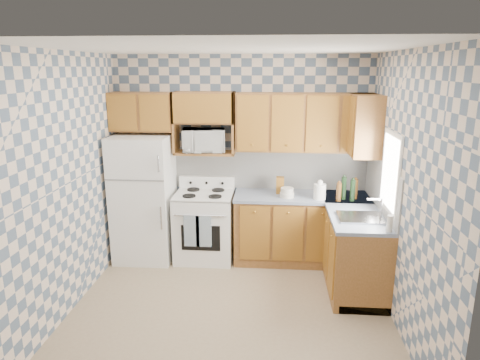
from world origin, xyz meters
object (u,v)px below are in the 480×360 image
(stove_body, at_px, (205,227))
(electric_kettle, at_px, (320,192))
(refrigerator, at_px, (144,198))
(microwave, at_px, (204,140))

(stove_body, height_order, electric_kettle, electric_kettle)
(refrigerator, relative_size, electric_kettle, 8.60)
(stove_body, bearing_deg, microwave, 95.61)
(stove_body, xyz_separation_m, electric_kettle, (1.50, -0.14, 0.57))
(electric_kettle, bearing_deg, microwave, 168.43)
(stove_body, xyz_separation_m, microwave, (-0.02, 0.17, 1.15))
(stove_body, relative_size, microwave, 1.64)
(microwave, bearing_deg, electric_kettle, -20.17)
(refrigerator, height_order, microwave, microwave)
(stove_body, relative_size, electric_kettle, 4.61)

